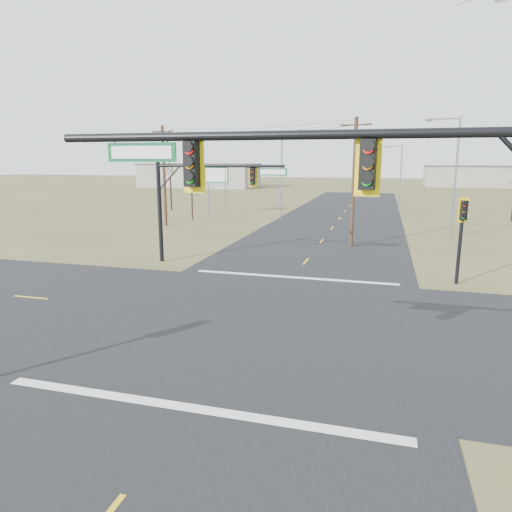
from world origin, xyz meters
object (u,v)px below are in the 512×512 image
Objects in this scene: utility_pole_far at (164,175)px; bare_tree_b at (170,167)px; streetlight_a at (453,171)px; bare_tree_a at (191,182)px; streetlight_b at (399,173)px; mast_arm_far at (200,187)px; streetlight_c at (283,170)px; highway_sign at (217,181)px; mast_arm_near at (389,212)px; utility_pole_near at (354,181)px; pedestal_signal_ne at (462,223)px.

utility_pole_far is 1.41× the size of bare_tree_b.
streetlight_a is 1.93× the size of bare_tree_a.
streetlight_b is 31.36m from bare_tree_b.
mast_arm_far is 23.15m from streetlight_a.
bare_tree_b is at bearing -171.95° from streetlight_c.
mast_arm_far reaches higher than highway_sign.
streetlight_b is (23.86, 23.17, -0.34)m from utility_pole_far.
mast_arm_far is 28.22m from highway_sign.
utility_pole_near is at bearing 104.29° from mast_arm_near.
utility_pole_far is 0.98× the size of streetlight_a.
highway_sign is 0.60× the size of streetlight_c.
mast_arm_far reaches higher than bare_tree_a.
mast_arm_far is 12.92m from utility_pole_near.
streetlight_c is (-15.98, 27.67, 2.09)m from pedestal_signal_ne.
mast_arm_far is 1.50× the size of highway_sign.
mast_arm_near is 45.95m from streetlight_c.
pedestal_signal_ne is 0.48× the size of utility_pole_near.
mast_arm_far is 1.63× the size of bare_tree_a.
utility_pole_near is 10.27m from streetlight_a.
pedestal_signal_ne is 0.90× the size of bare_tree_a.
highway_sign is 28.40m from streetlight_a.
utility_pole_far is 27.66m from streetlight_a.
mast_arm_near is at bearing -57.27° from streetlight_c.
mast_arm_near is at bearing -84.76° from utility_pole_near.
bare_tree_a is at bearing 114.78° from pedestal_signal_ne.
pedestal_signal_ne is 0.82× the size of highway_sign.
mast_arm_near is 1.31× the size of mast_arm_far.
highway_sign is at bearing -162.94° from streetlight_c.
bare_tree_a is at bearing -159.74° from streetlight_b.
streetlight_c is (-17.45, 11.15, -0.30)m from streetlight_a.
mast_arm_near is at bearing -108.85° from streetlight_b.
bare_tree_a is (-19.01, 12.06, -0.91)m from utility_pole_near.
pedestal_signal_ne is 16.75m from streetlight_a.
streetlight_a reaches higher than mast_arm_far.
mast_arm_far is at bearing -72.69° from highway_sign.
bare_tree_a reaches higher than pedestal_signal_ne.
streetlight_c is at bearing 114.07° from mast_arm_near.
highway_sign is at bearing 81.62° from utility_pole_far.
mast_arm_far is 0.85× the size of streetlight_a.
utility_pole_near is at bearing -44.01° from streetlight_c.
streetlight_b is at bearing 56.93° from mast_arm_far.
highway_sign is 0.67× the size of streetlight_b.
streetlight_c is (-9.45, 17.57, 0.37)m from utility_pole_near.
streetlight_a is at bearing 28.04° from mast_arm_far.
streetlight_a is (26.02, -11.25, 1.67)m from highway_sign.
streetlight_b is (22.23, 12.11, 0.75)m from highway_sign.
mast_arm_far is at bearing -56.24° from utility_pole_far.
pedestal_signal_ne is 39.97m from streetlight_b.
pedestal_signal_ne is 0.49× the size of streetlight_c.
utility_pole_near reaches higher than highway_sign.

